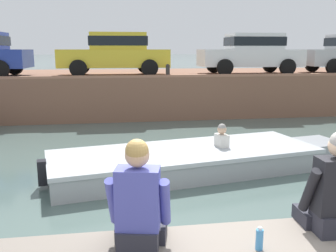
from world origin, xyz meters
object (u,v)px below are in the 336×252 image
object	(u,v)px
motorboat_passing	(197,160)
car_centre_white	(251,52)
person_seated_left	(139,206)
person_seated_right	(332,193)
bottle_drink	(259,239)
car_left_inner_yellow	(115,52)
mooring_bollard_mid	(168,70)

from	to	relation	value
motorboat_passing	car_centre_white	size ratio (longest dim) A/B	1.68
person_seated_left	person_seated_right	world-z (taller)	same
motorboat_passing	person_seated_left	xyz separation A→B (m)	(-1.52, -4.29, 0.93)
car_centre_white	bottle_drink	size ratio (longest dim) A/B	19.27
motorboat_passing	car_left_inner_yellow	distance (m)	7.42
person_seated_left	bottle_drink	bearing A→B (deg)	-11.38
mooring_bollard_mid	person_seated_left	size ratio (longest dim) A/B	0.46
motorboat_passing	car_centre_white	world-z (taller)	car_centre_white
car_left_inner_yellow	mooring_bollard_mid	size ratio (longest dim) A/B	8.94
motorboat_passing	person_seated_right	distance (m)	4.38
person_seated_right	bottle_drink	distance (m)	0.86
car_left_inner_yellow	person_seated_right	distance (m)	11.41
car_left_inner_yellow	bottle_drink	world-z (taller)	car_left_inner_yellow
car_left_inner_yellow	car_centre_white	size ratio (longest dim) A/B	1.01
car_centre_white	bottle_drink	distance (m)	12.28
person_seated_left	bottle_drink	xyz separation A→B (m)	(1.00, -0.20, -0.28)
car_left_inner_yellow	person_seated_left	distance (m)	11.29
motorboat_passing	mooring_bollard_mid	size ratio (longest dim) A/B	14.86
car_left_inner_yellow	mooring_bollard_mid	xyz separation A→B (m)	(1.78, -1.20, -0.61)
person_seated_left	bottle_drink	distance (m)	1.06
car_centre_white	person_seated_left	xyz separation A→B (m)	(-5.24, -11.23, -1.20)
mooring_bollard_mid	person_seated_right	world-z (taller)	mooring_bollard_mid
person_seated_left	person_seated_right	distance (m)	1.78
motorboat_passing	bottle_drink	xyz separation A→B (m)	(-0.52, -4.49, 0.65)
person_seated_right	bottle_drink	size ratio (longest dim) A/B	4.73
car_left_inner_yellow	bottle_drink	distance (m)	11.57
motorboat_passing	person_seated_left	bearing A→B (deg)	-109.51
bottle_drink	motorboat_passing	bearing A→B (deg)	83.39
bottle_drink	person_seated_right	bearing A→B (deg)	15.77
car_centre_white	bottle_drink	world-z (taller)	car_centre_white
car_left_inner_yellow	person_seated_right	xyz separation A→B (m)	(1.78, -11.21, -1.20)
mooring_bollard_mid	car_centre_white	bearing A→B (deg)	19.02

